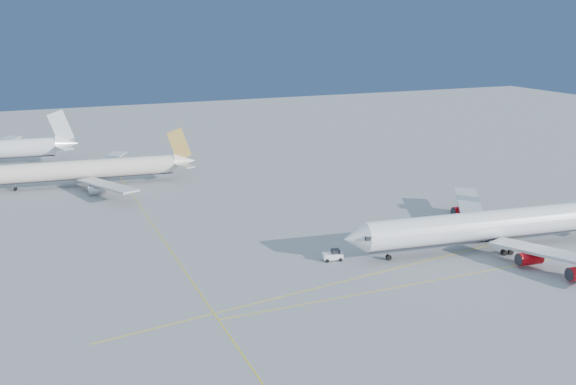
# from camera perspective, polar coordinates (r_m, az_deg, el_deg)

# --- Properties ---
(ground) EXTENTS (500.00, 500.00, 0.00)m
(ground) POSITION_cam_1_polar(r_m,az_deg,el_deg) (129.56, 9.19, -5.50)
(ground) COLOR slate
(ground) RESTS_ON ground
(taxiway_lines) EXTENTS (118.86, 140.00, 0.02)m
(taxiway_lines) POSITION_cam_1_polar(r_m,az_deg,el_deg) (128.15, 2.06, -5.54)
(taxiway_lines) COLOR #DFBD0C
(taxiway_lines) RESTS_ON ground
(airliner_virgin) EXTENTS (67.18, 60.01, 16.57)m
(airliner_virgin) POSITION_cam_1_polar(r_m,az_deg,el_deg) (137.05, 18.24, -2.72)
(airliner_virgin) COLOR white
(airliner_virgin) RESTS_ON ground
(airliner_etihad) EXTENTS (57.94, 53.28, 15.11)m
(airliner_etihad) POSITION_cam_1_polar(r_m,az_deg,el_deg) (187.57, -16.92, 2.00)
(airliner_etihad) COLOR beige
(airliner_etihad) RESTS_ON ground
(pushback_tug) EXTENTS (4.11, 2.92, 2.15)m
(pushback_tug) POSITION_cam_1_polar(r_m,az_deg,el_deg) (125.29, 4.04, -5.58)
(pushback_tug) COLOR white
(pushback_tug) RESTS_ON ground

